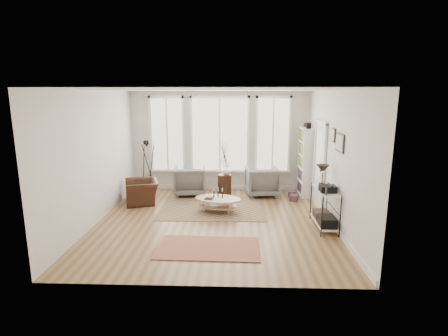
{
  "coord_description": "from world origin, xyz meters",
  "views": [
    {
      "loc": [
        0.49,
        -7.47,
        2.81
      ],
      "look_at": [
        0.2,
        0.6,
        1.1
      ],
      "focal_mm": 28.0,
      "sensor_mm": 36.0,
      "label": 1
    }
  ],
  "objects_px": {
    "bookcase": "(306,162)",
    "armchair_left": "(190,181)",
    "armchair_right": "(262,181)",
    "side_table": "(225,168)",
    "low_shelf": "(325,204)",
    "coffee_table": "(218,201)",
    "accent_chair": "(142,192)"
  },
  "relations": [
    {
      "from": "bookcase",
      "to": "side_table",
      "type": "relative_size",
      "value": 1.25
    },
    {
      "from": "armchair_left",
      "to": "side_table",
      "type": "bearing_deg",
      "value": 176.34
    },
    {
      "from": "bookcase",
      "to": "armchair_right",
      "type": "bearing_deg",
      "value": -174.24
    },
    {
      "from": "armchair_left",
      "to": "armchair_right",
      "type": "distance_m",
      "value": 2.04
    },
    {
      "from": "armchair_right",
      "to": "side_table",
      "type": "bearing_deg",
      "value": -8.22
    },
    {
      "from": "side_table",
      "to": "coffee_table",
      "type": "bearing_deg",
      "value": -94.25
    },
    {
      "from": "coffee_table",
      "to": "armchair_right",
      "type": "height_order",
      "value": "armchair_right"
    },
    {
      "from": "armchair_right",
      "to": "side_table",
      "type": "height_order",
      "value": "side_table"
    },
    {
      "from": "bookcase",
      "to": "armchair_left",
      "type": "relative_size",
      "value": 2.29
    },
    {
      "from": "bookcase",
      "to": "armchair_right",
      "type": "height_order",
      "value": "bookcase"
    },
    {
      "from": "bookcase",
      "to": "low_shelf",
      "type": "height_order",
      "value": "bookcase"
    },
    {
      "from": "coffee_table",
      "to": "bookcase",
      "type": "bearing_deg",
      "value": 34.03
    },
    {
      "from": "armchair_right",
      "to": "low_shelf",
      "type": "bearing_deg",
      "value": 109.07
    },
    {
      "from": "accent_chair",
      "to": "armchair_right",
      "type": "bearing_deg",
      "value": 85.89
    },
    {
      "from": "bookcase",
      "to": "side_table",
      "type": "distance_m",
      "value": 2.28
    },
    {
      "from": "armchair_left",
      "to": "bookcase",
      "type": "bearing_deg",
      "value": 176.78
    },
    {
      "from": "side_table",
      "to": "accent_chair",
      "type": "bearing_deg",
      "value": -158.82
    },
    {
      "from": "armchair_right",
      "to": "coffee_table",
      "type": "bearing_deg",
      "value": 45.06
    },
    {
      "from": "coffee_table",
      "to": "armchair_left",
      "type": "distance_m",
      "value": 1.73
    },
    {
      "from": "armchair_right",
      "to": "bookcase",
      "type": "bearing_deg",
      "value": 179.03
    },
    {
      "from": "coffee_table",
      "to": "side_table",
      "type": "bearing_deg",
      "value": 85.75
    },
    {
      "from": "low_shelf",
      "to": "coffee_table",
      "type": "height_order",
      "value": "low_shelf"
    },
    {
      "from": "bookcase",
      "to": "coffee_table",
      "type": "xyz_separation_m",
      "value": [
        -2.39,
        -1.61,
        -0.68
      ]
    },
    {
      "from": "armchair_left",
      "to": "accent_chair",
      "type": "bearing_deg",
      "value": 29.02
    },
    {
      "from": "accent_chair",
      "to": "low_shelf",
      "type": "bearing_deg",
      "value": 51.77
    },
    {
      "from": "low_shelf",
      "to": "accent_chair",
      "type": "height_order",
      "value": "low_shelf"
    },
    {
      "from": "coffee_table",
      "to": "side_table",
      "type": "height_order",
      "value": "side_table"
    },
    {
      "from": "low_shelf",
      "to": "armchair_left",
      "type": "relative_size",
      "value": 1.45
    },
    {
      "from": "coffee_table",
      "to": "low_shelf",
      "type": "bearing_deg",
      "value": -21.28
    },
    {
      "from": "low_shelf",
      "to": "coffee_table",
      "type": "xyz_separation_m",
      "value": [
        -2.33,
        0.91,
        -0.24
      ]
    },
    {
      "from": "bookcase",
      "to": "armchair_right",
      "type": "relative_size",
      "value": 2.29
    },
    {
      "from": "side_table",
      "to": "accent_chair",
      "type": "relative_size",
      "value": 1.78
    }
  ]
}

